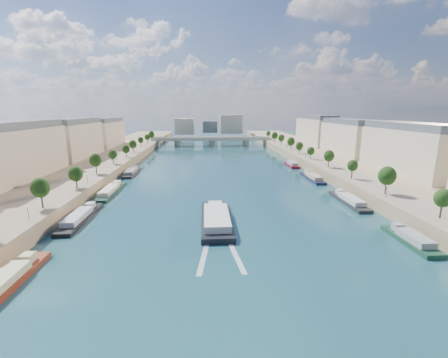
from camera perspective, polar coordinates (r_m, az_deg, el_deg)
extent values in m
plane|color=#0D2A3C|center=(149.93, -0.97, 0.25)|extent=(700.00, 700.00, 0.00)
cube|color=#9E8460|center=(162.83, -27.19, 0.71)|extent=(44.00, 520.00, 5.00)
cube|color=#9E8460|center=(168.80, 24.25, 1.40)|extent=(44.00, 520.00, 5.00)
cube|color=gray|center=(156.95, -22.26, 1.73)|extent=(14.00, 520.00, 0.10)
cube|color=gray|center=(161.86, 19.63, 2.26)|extent=(14.00, 520.00, 0.10)
cylinder|color=#382B1E|center=(103.74, -31.24, -3.63)|extent=(0.50, 0.50, 3.82)
ellipsoid|color=black|center=(102.88, -31.47, -1.71)|extent=(4.80, 4.80, 5.52)
cylinder|color=#382B1E|center=(124.75, -26.28, -0.52)|extent=(0.50, 0.50, 3.82)
ellipsoid|color=black|center=(124.04, -26.45, 1.09)|extent=(4.80, 4.80, 5.52)
cylinder|color=#382B1E|center=(146.68, -22.79, 1.68)|extent=(0.50, 0.50, 3.82)
ellipsoid|color=black|center=(146.07, -22.91, 3.06)|extent=(4.80, 4.80, 5.52)
cylinder|color=#382B1E|center=(169.17, -20.20, 3.30)|extent=(0.50, 0.50, 3.82)
ellipsoid|color=black|center=(168.64, -20.30, 4.50)|extent=(4.80, 4.80, 5.52)
cylinder|color=#382B1E|center=(192.03, -18.23, 4.54)|extent=(0.50, 0.50, 3.82)
ellipsoid|color=black|center=(191.56, -18.30, 5.60)|extent=(4.80, 4.80, 5.52)
cylinder|color=#382B1E|center=(215.13, -16.67, 5.50)|extent=(0.50, 0.50, 3.82)
ellipsoid|color=black|center=(214.72, -16.73, 6.45)|extent=(4.80, 4.80, 5.52)
cylinder|color=#382B1E|center=(238.42, -15.41, 6.28)|extent=(0.50, 0.50, 3.82)
ellipsoid|color=black|center=(238.04, -15.46, 7.13)|extent=(4.80, 4.80, 5.52)
cylinder|color=#382B1E|center=(261.83, -14.37, 6.91)|extent=(0.50, 0.50, 3.82)
ellipsoid|color=black|center=(261.49, -14.41, 7.69)|extent=(4.80, 4.80, 5.52)
cylinder|color=#382B1E|center=(285.34, -13.50, 7.44)|extent=(0.50, 0.50, 3.82)
ellipsoid|color=black|center=(285.03, -13.54, 8.16)|extent=(4.80, 4.80, 5.52)
cylinder|color=#382B1E|center=(98.56, 35.57, -5.00)|extent=(0.50, 0.50, 3.82)
ellipsoid|color=black|center=(97.66, 35.84, -2.99)|extent=(4.80, 4.80, 5.52)
cylinder|color=#382B1E|center=(117.24, 28.30, -1.54)|extent=(0.50, 0.50, 3.82)
ellipsoid|color=black|center=(116.48, 28.49, 0.17)|extent=(4.80, 4.80, 5.52)
cylinder|color=#382B1E|center=(137.59, 23.12, 0.95)|extent=(0.50, 0.50, 3.82)
ellipsoid|color=black|center=(136.94, 23.25, 2.42)|extent=(4.80, 4.80, 5.52)
cylinder|color=#382B1E|center=(158.95, 19.30, 2.79)|extent=(0.50, 0.50, 3.82)
ellipsoid|color=black|center=(158.39, 19.40, 4.06)|extent=(4.80, 4.80, 5.52)
cylinder|color=#382B1E|center=(180.98, 16.39, 4.17)|extent=(0.50, 0.50, 3.82)
ellipsoid|color=black|center=(180.49, 16.46, 5.30)|extent=(4.80, 4.80, 5.52)
cylinder|color=#382B1E|center=(203.45, 14.11, 5.25)|extent=(0.50, 0.50, 3.82)
ellipsoid|color=black|center=(203.02, 14.16, 6.25)|extent=(4.80, 4.80, 5.52)
cylinder|color=#382B1E|center=(226.24, 12.28, 6.10)|extent=(0.50, 0.50, 3.82)
ellipsoid|color=black|center=(225.85, 12.32, 7.01)|extent=(4.80, 4.80, 5.52)
cylinder|color=#382B1E|center=(249.26, 10.78, 6.79)|extent=(0.50, 0.50, 3.82)
ellipsoid|color=black|center=(248.90, 10.82, 7.62)|extent=(4.80, 4.80, 5.52)
cylinder|color=#382B1E|center=(272.44, 9.53, 7.37)|extent=(0.50, 0.50, 3.82)
ellipsoid|color=black|center=(272.12, 9.56, 8.12)|extent=(4.80, 4.80, 5.52)
cylinder|color=#382B1E|center=(295.76, 8.48, 7.85)|extent=(0.50, 0.50, 3.82)
ellipsoid|color=black|center=(295.46, 8.50, 8.54)|extent=(4.80, 4.80, 5.52)
cylinder|color=black|center=(92.50, -33.22, -5.69)|extent=(0.14, 0.14, 4.00)
sphere|color=#FFE5B2|center=(91.92, -33.38, -4.45)|extent=(0.36, 0.36, 0.36)
cylinder|color=black|center=(127.42, -24.58, -0.05)|extent=(0.14, 0.14, 4.00)
sphere|color=#FFE5B2|center=(127.00, -24.67, 0.87)|extent=(0.36, 0.36, 0.36)
cylinder|color=black|center=(164.67, -19.76, 3.12)|extent=(0.14, 0.14, 4.00)
sphere|color=#FFE5B2|center=(164.34, -19.81, 3.84)|extent=(0.36, 0.36, 0.36)
cylinder|color=black|center=(202.97, -16.72, 5.10)|extent=(0.14, 0.14, 4.00)
sphere|color=#FFE5B2|center=(202.70, -16.76, 5.68)|extent=(0.36, 0.36, 0.36)
cylinder|color=black|center=(241.82, -14.64, 6.43)|extent=(0.14, 0.14, 4.00)
sphere|color=#FFE5B2|center=(241.60, -14.67, 6.93)|extent=(0.36, 0.36, 0.36)
cylinder|color=black|center=(111.82, 28.54, -2.17)|extent=(0.14, 0.14, 4.00)
sphere|color=#FFE5B2|center=(111.34, 28.66, -1.13)|extent=(0.36, 0.36, 0.36)
cylinder|color=black|center=(146.23, 20.35, 1.89)|extent=(0.14, 0.14, 4.00)
sphere|color=#FFE5B2|center=(145.87, 20.41, 2.70)|extent=(0.36, 0.36, 0.36)
cylinder|color=black|center=(182.93, 15.34, 4.36)|extent=(0.14, 0.14, 4.00)
sphere|color=#FFE5B2|center=(182.64, 15.38, 5.01)|extent=(0.36, 0.36, 0.36)
cylinder|color=black|center=(220.78, 12.00, 5.97)|extent=(0.14, 0.14, 4.00)
sphere|color=#FFE5B2|center=(220.54, 12.03, 6.51)|extent=(0.36, 0.36, 0.36)
cylinder|color=black|center=(259.27, 9.64, 7.10)|extent=(0.14, 0.14, 4.00)
sphere|color=#FFE5B2|center=(259.07, 9.66, 7.56)|extent=(0.36, 0.36, 0.36)
cube|color=beige|center=(151.93, -34.69, 3.83)|extent=(16.00, 52.00, 20.00)
cube|color=#474C54|center=(150.97, -35.26, 8.17)|extent=(14.72, 50.44, 3.20)
cube|color=beige|center=(203.50, -26.44, 6.58)|extent=(16.00, 52.00, 20.00)
cube|color=#474C54|center=(202.78, -26.77, 9.82)|extent=(14.72, 50.44, 3.20)
cube|color=beige|center=(257.81, -21.55, 8.13)|extent=(16.00, 52.00, 20.00)
cube|color=#474C54|center=(257.24, -21.77, 10.70)|extent=(14.72, 50.44, 3.20)
cube|color=beige|center=(159.44, 31.64, 4.55)|extent=(16.00, 52.00, 20.00)
cube|color=#474C54|center=(158.52, 32.15, 8.69)|extent=(14.72, 50.44, 3.20)
cube|color=beige|center=(209.16, 22.56, 7.08)|extent=(16.00, 52.00, 20.00)
cube|color=#474C54|center=(208.46, 22.85, 10.25)|extent=(14.72, 50.44, 3.20)
cube|color=beige|center=(262.30, 17.02, 8.54)|extent=(16.00, 52.00, 20.00)
cube|color=#474C54|center=(261.74, 17.19, 11.06)|extent=(14.72, 50.44, 3.20)
cube|color=beige|center=(357.28, -7.51, 9.90)|extent=(22.00, 18.00, 18.00)
cube|color=beige|center=(367.79, 1.31, 10.41)|extent=(26.00, 20.00, 22.00)
cube|color=#474C54|center=(381.66, -2.69, 9.90)|extent=(18.00, 16.00, 14.00)
cube|color=#C1B79E|center=(283.04, -2.30, 7.60)|extent=(112.00, 11.00, 2.20)
cube|color=#C1B79E|center=(277.92, -2.28, 7.81)|extent=(112.00, 0.80, 0.90)
cube|color=#C1B79E|center=(287.88, -2.33, 7.99)|extent=(112.00, 0.80, 0.90)
cylinder|color=#C1B79E|center=(284.45, -8.80, 6.74)|extent=(6.40, 6.40, 5.00)
cylinder|color=#C1B79E|center=(283.42, -2.30, 6.85)|extent=(6.40, 6.40, 5.00)
cylinder|color=#C1B79E|center=(285.99, 4.17, 6.89)|extent=(6.40, 6.40, 5.00)
cube|color=#C1B79E|center=(286.91, -12.81, 6.62)|extent=(6.00, 12.00, 5.00)
cube|color=#C1B79E|center=(289.39, 8.13, 6.86)|extent=(6.00, 12.00, 5.00)
cube|color=black|center=(91.55, -1.48, -7.95)|extent=(8.92, 31.10, 2.22)
cube|color=silver|center=(88.48, -1.42, -7.25)|extent=(7.31, 20.22, 2.00)
cube|color=silver|center=(99.66, -1.70, -4.94)|extent=(4.45, 3.74, 1.80)
cube|color=silver|center=(76.10, -3.43, -12.93)|extent=(4.39, 25.95, 0.04)
cube|color=silver|center=(76.36, 1.50, -12.82)|extent=(4.33, 25.95, 0.04)
cube|color=maroon|center=(74.95, -35.70, -15.75)|extent=(5.00, 22.74, 1.80)
cube|color=beige|center=(72.88, -36.64, -15.20)|extent=(4.10, 12.51, 1.60)
cube|color=beige|center=(79.37, -33.28, -12.40)|extent=(2.50, 2.73, 1.80)
cube|color=black|center=(103.35, -25.60, -6.91)|extent=(5.00, 27.01, 1.80)
cube|color=#B3B7C0|center=(100.94, -26.15, -6.41)|extent=(4.10, 14.85, 1.60)
cube|color=#B3B7C0|center=(109.95, -24.16, -4.61)|extent=(2.50, 3.24, 1.80)
cube|color=#15362B|center=(131.15, -20.70, -2.37)|extent=(5.00, 29.23, 1.80)
cube|color=beige|center=(128.57, -21.06, -1.92)|extent=(4.10, 16.08, 1.60)
cube|color=beige|center=(138.86, -19.74, -0.69)|extent=(2.50, 3.51, 1.80)
cube|color=#262628|center=(165.56, -17.11, 1.00)|extent=(5.00, 23.73, 1.80)
cube|color=gray|center=(163.42, -17.30, 1.44)|extent=(4.10, 13.05, 1.60)
cube|color=gray|center=(172.01, -16.61, 2.08)|extent=(2.50, 2.85, 1.80)
cube|color=#193F2C|center=(91.93, 31.95, -10.09)|extent=(5.00, 18.34, 1.80)
cube|color=#94969D|center=(90.25, 32.61, -9.42)|extent=(4.10, 10.09, 1.60)
cube|color=#94969D|center=(95.46, 30.18, -7.89)|extent=(2.50, 2.20, 1.80)
cube|color=#242527|center=(119.11, 22.63, -4.06)|extent=(5.00, 24.68, 1.80)
cube|color=silver|center=(116.96, 23.12, -3.54)|extent=(4.10, 13.57, 1.60)
cube|color=silver|center=(125.03, 21.23, -2.29)|extent=(2.50, 2.96, 1.80)
cube|color=#1A1D3A|center=(152.94, 16.43, 0.08)|extent=(5.00, 24.83, 1.80)
cube|color=#C3B092|center=(150.77, 16.73, 0.54)|extent=(4.10, 13.66, 1.60)
cube|color=#C3B092|center=(159.42, 15.57, 1.31)|extent=(2.50, 2.98, 1.80)
cube|color=maroon|center=(185.71, 12.77, 2.53)|extent=(5.00, 18.53, 1.80)
cube|color=#B2B6BF|center=(184.02, 12.92, 2.96)|extent=(4.10, 10.19, 1.60)
cube|color=#B2B6BF|center=(190.66, 12.33, 3.37)|extent=(2.50, 2.22, 1.80)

